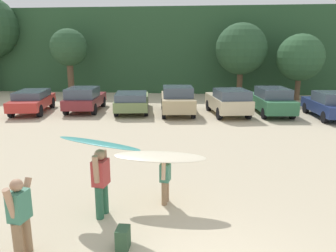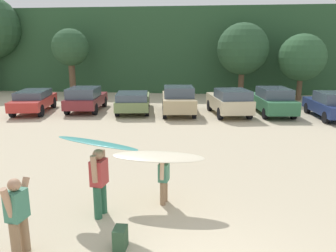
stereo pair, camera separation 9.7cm
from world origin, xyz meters
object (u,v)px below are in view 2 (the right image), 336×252
parked_car_navy (333,105)px  parked_car_tan (178,100)px  parked_car_forest_green (272,101)px  surfboard_teal (96,143)px  parked_car_red (34,100)px  person_companion (17,213)px  parked_car_olive_green (133,100)px  person_child (164,177)px  parked_car_champagne (229,101)px  parked_car_maroon (86,98)px  person_adult (99,179)px  backpack_dropped (120,238)px  surfboard_cream (158,157)px

parked_car_navy → parked_car_tan: bearing=84.7°
parked_car_forest_green → surfboard_teal: size_ratio=1.99×
parked_car_red → parked_car_tan: (8.71, 0.45, 0.11)m
parked_car_navy → person_companion: bearing=139.3°
surfboard_teal → parked_car_olive_green: bearing=-58.0°
person_companion → parked_car_olive_green: bearing=-78.6°
person_child → parked_car_champagne: bearing=-94.1°
parked_car_tan → person_companion: parked_car_tan is taller
parked_car_forest_green → parked_car_navy: parked_car_forest_green is taller
parked_car_maroon → person_adult: person_adult is taller
parked_car_red → surfboard_teal: (7.87, -11.91, 1.03)m
parked_car_maroon → backpack_dropped: parked_car_maroon is taller
parked_car_maroon → parked_car_olive_green: size_ratio=0.86×
parked_car_tan → person_adult: bearing=168.6°
parked_car_navy → surfboard_cream: 13.91m
parked_car_forest_green → person_companion: 16.24m
parked_car_maroon → person_adult: size_ratio=2.64×
surfboard_cream → parked_car_red: bearing=-49.1°
parked_car_olive_green → person_adult: person_adult is taller
parked_car_olive_green → parked_car_forest_green: size_ratio=1.08×
parked_car_champagne → backpack_dropped: 13.84m
parked_car_tan → backpack_dropped: size_ratio=9.90×
parked_car_champagne → surfboard_cream: size_ratio=1.85×
parked_car_maroon → surfboard_cream: size_ratio=1.84×
parked_car_maroon → person_companion: 14.72m
parked_car_tan → surfboard_cream: parked_car_tan is taller
parked_car_maroon → parked_car_tan: 5.72m
parked_car_red → parked_car_tan: 8.73m
person_adult → backpack_dropped: 1.63m
parked_car_olive_green → person_companion: size_ratio=3.25×
parked_car_champagne → backpack_dropped: (-3.00, -13.50, -0.60)m
parked_car_olive_green → surfboard_teal: size_ratio=2.15×
person_child → backpack_dropped: bearing=81.4°
parked_car_olive_green → parked_car_champagne: (5.74, -0.42, 0.12)m
parked_car_red → surfboard_teal: size_ratio=1.97×
parked_car_olive_green → surfboard_teal: (1.93, -12.68, 1.07)m
surfboard_teal → parked_car_maroon: bearing=-45.5°
parked_car_olive_green → parked_car_champagne: bearing=-103.2°
parked_car_red → backpack_dropped: bearing=-157.8°
parked_car_red → person_companion: 15.15m
parked_car_tan → parked_car_forest_green: 5.51m
parked_car_red → parked_car_maroon: (3.00, 0.69, 0.05)m
parked_car_navy → person_child: (-8.03, -11.22, -0.05)m
backpack_dropped → parked_car_olive_green: bearing=101.1°
parked_car_maroon → surfboard_cream: bearing=-158.0°
parked_car_tan → person_adult: (-0.82, -12.34, 0.07)m
backpack_dropped → surfboard_teal: bearing=123.4°
parked_car_olive_green → parked_car_forest_green: 8.26m
parked_car_navy → surfboard_cream: bearing=140.8°
parked_car_champagne → surfboard_teal: surfboard_teal is taller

